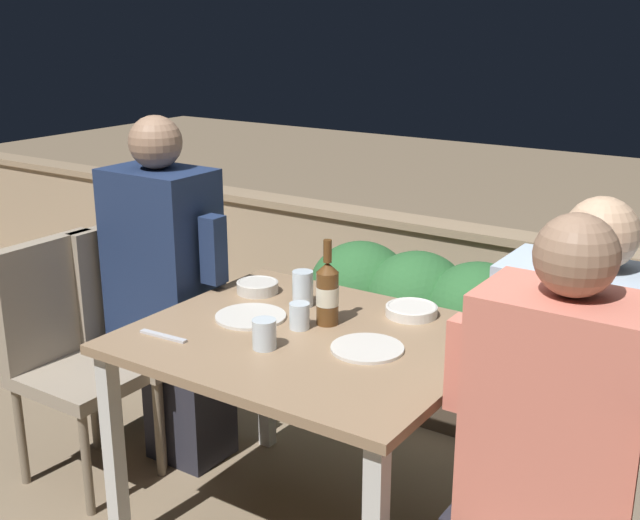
{
  "coord_description": "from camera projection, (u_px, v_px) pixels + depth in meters",
  "views": [
    {
      "loc": [
        1.28,
        -1.85,
        1.64
      ],
      "look_at": [
        0.0,
        0.07,
        0.93
      ],
      "focal_mm": 45.0,
      "sensor_mm": 36.0,
      "label": 1
    }
  ],
  "objects": [
    {
      "name": "person_navy_jumper",
      "position": [
        170.0,
        292.0,
        2.96
      ],
      "size": [
        0.48,
        0.26,
        1.3
      ],
      "color": "#282833",
      "rests_on": "ground_plane"
    },
    {
      "name": "bowl_1",
      "position": [
        257.0,
        286.0,
        2.79
      ],
      "size": [
        0.14,
        0.14,
        0.04
      ],
      "color": "beige",
      "rests_on": "dining_table"
    },
    {
      "name": "chair_left_far",
      "position": [
        136.0,
        315.0,
        3.1
      ],
      "size": [
        0.41,
        0.41,
        0.88
      ],
      "color": "gray",
      "rests_on": "ground_plane"
    },
    {
      "name": "fork_0",
      "position": [
        163.0,
        336.0,
        2.41
      ],
      "size": [
        0.17,
        0.03,
        0.01
      ],
      "color": "silver",
      "rests_on": "dining_table"
    },
    {
      "name": "parapet_wall",
      "position": [
        499.0,
        299.0,
        3.82
      ],
      "size": [
        9.0,
        0.18,
        0.66
      ],
      "color": "tan",
      "rests_on": "ground_plane"
    },
    {
      "name": "glass_cup_1",
      "position": [
        303.0,
        289.0,
        2.65
      ],
      "size": [
        0.07,
        0.07,
        0.12
      ],
      "color": "silver",
      "rests_on": "dining_table"
    },
    {
      "name": "person_coral_top",
      "position": [
        543.0,
        458.0,
        1.93
      ],
      "size": [
        0.49,
        0.26,
        1.23
      ],
      "color": "#282833",
      "rests_on": "ground_plane"
    },
    {
      "name": "potted_plant",
      "position": [
        190.0,
        279.0,
        3.9
      ],
      "size": [
        0.29,
        0.29,
        0.65
      ],
      "color": "brown",
      "rests_on": "ground_plane"
    },
    {
      "name": "plate_1",
      "position": [
        251.0,
        317.0,
        2.56
      ],
      "size": [
        0.23,
        0.23,
        0.01
      ],
      "color": "silver",
      "rests_on": "dining_table"
    },
    {
      "name": "beer_bottle",
      "position": [
        328.0,
        292.0,
        2.48
      ],
      "size": [
        0.07,
        0.07,
        0.27
      ],
      "color": "brown",
      "rests_on": "dining_table"
    },
    {
      "name": "glass_cup_2",
      "position": [
        300.0,
        316.0,
        2.46
      ],
      "size": [
        0.06,
        0.06,
        0.08
      ],
      "color": "silver",
      "rests_on": "dining_table"
    },
    {
      "name": "planter_hedge",
      "position": [
        415.0,
        321.0,
        3.41
      ],
      "size": [
        1.01,
        0.47,
        0.69
      ],
      "color": "brown",
      "rests_on": "ground_plane"
    },
    {
      "name": "person_blue_shirt",
      "position": [
        570.0,
        411.0,
        2.2
      ],
      "size": [
        0.52,
        0.26,
        1.2
      ],
      "color": "#282833",
      "rests_on": "ground_plane"
    },
    {
      "name": "glass_cup_0",
      "position": [
        264.0,
        334.0,
        2.32
      ],
      "size": [
        0.07,
        0.07,
        0.09
      ],
      "color": "silver",
      "rests_on": "dining_table"
    },
    {
      "name": "plate_0",
      "position": [
        367.0,
        348.0,
        2.32
      ],
      "size": [
        0.21,
        0.21,
        0.01
      ],
      "color": "silver",
      "rests_on": "dining_table"
    },
    {
      "name": "dining_table",
      "position": [
        308.0,
        361.0,
        2.45
      ],
      "size": [
        1.03,
        0.87,
        0.71
      ],
      "color": "#937556",
      "rests_on": "ground_plane"
    },
    {
      "name": "chair_right_near",
      "position": [
        622.0,
        519.0,
        1.86
      ],
      "size": [
        0.41,
        0.41,
        0.88
      ],
      "color": "gray",
      "rests_on": "ground_plane"
    },
    {
      "name": "chair_left_near",
      "position": [
        66.0,
        340.0,
        2.87
      ],
      "size": [
        0.41,
        0.41,
        0.88
      ],
      "color": "gray",
      "rests_on": "ground_plane"
    },
    {
      "name": "bowl_0",
      "position": [
        411.0,
        310.0,
        2.58
      ],
      "size": [
        0.17,
        0.17,
        0.03
      ],
      "color": "silver",
      "rests_on": "dining_table"
    }
  ]
}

